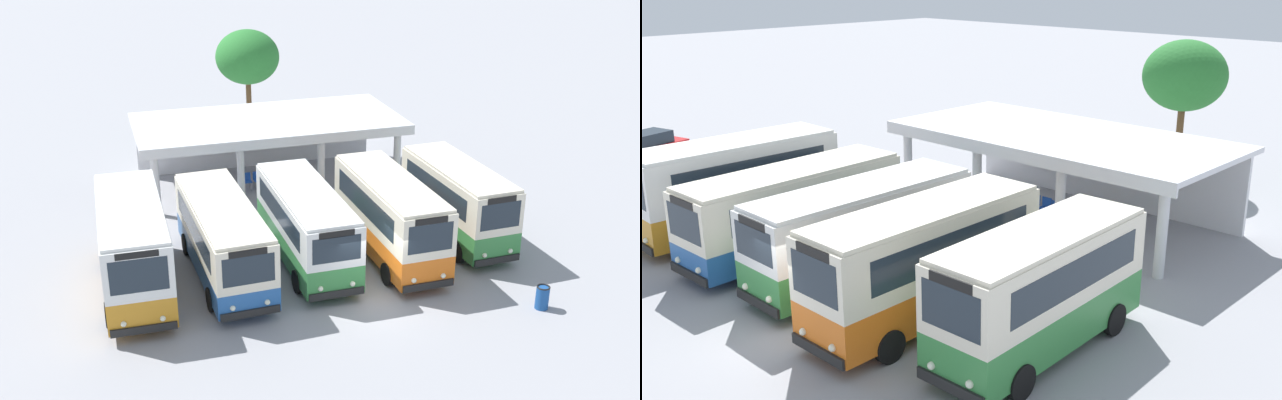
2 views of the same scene
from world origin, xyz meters
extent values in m
plane|color=#939399|center=(0.00, 0.00, 0.00)|extent=(180.00, 180.00, 0.00)
cylinder|color=black|center=(-7.13, 1.00, 0.45)|extent=(0.24, 0.90, 0.90)
cylinder|color=black|center=(-9.36, 1.04, 0.45)|extent=(0.24, 0.90, 0.90)
cylinder|color=black|center=(-7.05, 5.65, 0.45)|extent=(0.24, 0.90, 0.90)
cylinder|color=black|center=(-9.28, 5.69, 0.45)|extent=(0.24, 0.90, 0.90)
cube|color=orange|center=(-8.20, 3.35, 0.96)|extent=(2.47, 7.54, 1.16)
cube|color=silver|center=(-8.20, 3.35, 2.47)|extent=(2.47, 7.54, 1.85)
cube|color=silver|center=(-8.20, 3.35, 3.46)|extent=(2.39, 7.32, 0.12)
cube|color=black|center=(-8.27, -0.43, 0.52)|extent=(2.22, 0.14, 0.28)
cube|color=#1E2833|center=(-8.27, -0.39, 2.52)|extent=(1.91, 0.08, 1.20)
cube|color=black|center=(-8.27, -0.39, 3.28)|extent=(1.40, 0.08, 0.24)
cube|color=#1E2833|center=(-7.05, 3.43, 2.52)|extent=(0.15, 6.00, 1.02)
cube|color=#1E2833|center=(-9.36, 3.47, 2.52)|extent=(0.15, 6.00, 1.02)
sphere|color=#EAEACC|center=(-7.63, -0.43, 0.83)|extent=(0.20, 0.20, 0.20)
sphere|color=#EAEACC|center=(-8.91, -0.41, 0.83)|extent=(0.20, 0.20, 0.20)
cylinder|color=black|center=(-3.63, 1.13, 0.45)|extent=(0.25, 0.91, 0.90)
cylinder|color=black|center=(-5.77, 1.04, 0.45)|extent=(0.25, 0.91, 0.90)
cylinder|color=black|center=(-3.82, 6.04, 0.45)|extent=(0.25, 0.91, 0.90)
cylinder|color=black|center=(-5.96, 5.95, 0.45)|extent=(0.25, 0.91, 0.90)
cube|color=#23569E|center=(-4.80, 3.54, 0.84)|extent=(2.55, 8.01, 0.92)
cube|color=beige|center=(-4.80, 3.54, 2.12)|extent=(2.55, 8.01, 1.64)
cube|color=beige|center=(-4.80, 3.54, 3.00)|extent=(2.48, 7.77, 0.12)
cube|color=black|center=(-4.64, -0.45, 0.52)|extent=(2.14, 0.18, 0.28)
cube|color=#1E2833|center=(-4.64, -0.41, 2.17)|extent=(1.84, 0.12, 1.06)
cube|color=black|center=(-4.64, -0.41, 2.82)|extent=(1.35, 0.10, 0.24)
cube|color=#1E2833|center=(-3.69, 3.68, 2.17)|extent=(0.29, 6.34, 0.90)
cube|color=#1E2833|center=(-5.91, 3.60, 2.17)|extent=(0.29, 6.34, 0.90)
sphere|color=#EAEACC|center=(-4.02, -0.42, 0.83)|extent=(0.20, 0.20, 0.20)
sphere|color=#EAEACC|center=(-5.26, -0.46, 0.83)|extent=(0.20, 0.20, 0.20)
cylinder|color=black|center=(-0.31, 1.44, 0.45)|extent=(0.23, 0.90, 0.90)
cylinder|color=black|center=(-2.43, 1.42, 0.45)|extent=(0.23, 0.90, 0.90)
cylinder|color=black|center=(-0.35, 6.15, 0.45)|extent=(0.23, 0.90, 0.90)
cylinder|color=black|center=(-2.47, 6.14, 0.45)|extent=(0.23, 0.90, 0.90)
cube|color=#337F3D|center=(-1.39, 3.79, 0.94)|extent=(2.29, 7.63, 1.11)
cube|color=silver|center=(-1.39, 3.79, 2.25)|extent=(2.29, 7.63, 1.51)
cube|color=silver|center=(-1.39, 3.79, 3.07)|extent=(2.22, 7.40, 0.12)
cube|color=black|center=(-1.36, -0.05, 0.52)|extent=(2.11, 0.12, 0.28)
cube|color=#1E2833|center=(-1.36, 0.00, 2.30)|extent=(1.82, 0.07, 0.98)
cube|color=black|center=(-1.36, 0.00, 2.89)|extent=(1.34, 0.06, 0.24)
cube|color=#1E2833|center=(-0.29, 3.90, 2.30)|extent=(0.09, 6.09, 0.83)
cube|color=#1E2833|center=(-2.49, 3.88, 2.30)|extent=(0.09, 6.09, 0.83)
sphere|color=#EAEACC|center=(-0.74, -0.03, 0.83)|extent=(0.20, 0.20, 0.20)
sphere|color=#EAEACC|center=(-1.97, -0.04, 0.83)|extent=(0.20, 0.20, 0.20)
cylinder|color=black|center=(3.09, 1.00, 0.45)|extent=(0.24, 0.90, 0.90)
cylinder|color=black|center=(1.03, 0.97, 0.45)|extent=(0.24, 0.90, 0.90)
cylinder|color=black|center=(3.01, 5.61, 0.45)|extent=(0.24, 0.90, 0.90)
cylinder|color=black|center=(0.95, 5.57, 0.45)|extent=(0.24, 0.90, 0.90)
cube|color=orange|center=(2.02, 3.29, 0.96)|extent=(2.30, 7.46, 1.16)
cube|color=beige|center=(2.02, 3.29, 2.40)|extent=(2.30, 7.46, 1.70)
cube|color=beige|center=(2.02, 3.29, 3.31)|extent=(2.23, 7.24, 0.12)
cube|color=black|center=(2.09, -0.46, 0.52)|extent=(2.06, 0.14, 0.28)
cube|color=#1E2833|center=(2.09, -0.41, 2.45)|extent=(1.77, 0.08, 1.11)
cube|color=black|center=(2.09, -0.41, 3.13)|extent=(1.30, 0.07, 0.24)
cube|color=#1E2833|center=(3.09, 3.41, 2.45)|extent=(0.15, 5.94, 0.94)
cube|color=#1E2833|center=(0.95, 3.37, 2.45)|extent=(0.15, 5.94, 0.94)
sphere|color=#EAEACC|center=(2.68, -0.44, 0.83)|extent=(0.20, 0.20, 0.20)
sphere|color=#EAEACC|center=(1.49, -0.46, 0.83)|extent=(0.20, 0.20, 0.20)
cylinder|color=black|center=(6.52, 2.01, 0.45)|extent=(0.26, 0.91, 0.90)
cylinder|color=black|center=(4.50, 1.93, 0.45)|extent=(0.26, 0.91, 0.90)
cylinder|color=black|center=(6.35, 6.18, 0.45)|extent=(0.26, 0.91, 0.90)
cylinder|color=black|center=(4.34, 6.10, 0.45)|extent=(0.26, 0.91, 0.90)
cube|color=#337F3D|center=(5.43, 4.05, 0.96)|extent=(2.38, 6.82, 1.15)
cube|color=beige|center=(5.43, 4.05, 2.37)|extent=(2.38, 6.82, 1.66)
cube|color=beige|center=(5.43, 4.05, 3.26)|extent=(2.31, 6.61, 0.12)
cube|color=black|center=(5.56, 0.66, 0.52)|extent=(2.01, 0.18, 0.28)
cube|color=#1E2833|center=(5.56, 0.70, 2.42)|extent=(1.74, 0.12, 1.08)
cube|color=black|center=(5.56, 0.70, 3.08)|extent=(1.27, 0.10, 0.24)
cube|color=#1E2833|center=(6.47, 4.20, 2.42)|extent=(0.25, 5.39, 0.91)
cube|color=#1E2833|center=(4.38, 4.11, 2.42)|extent=(0.25, 5.39, 0.91)
sphere|color=#EAEACC|center=(6.14, 0.69, 0.83)|extent=(0.20, 0.20, 0.20)
sphere|color=#EAEACC|center=(4.98, 0.64, 0.83)|extent=(0.20, 0.20, 0.20)
cylinder|color=silver|center=(-6.62, 10.43, 1.60)|extent=(0.36, 0.36, 3.20)
cylinder|color=silver|center=(-2.65, 10.43, 1.60)|extent=(0.36, 0.36, 3.20)
cylinder|color=silver|center=(1.32, 10.43, 1.60)|extent=(0.36, 0.36, 3.20)
cylinder|color=silver|center=(5.30, 10.43, 1.60)|extent=(0.36, 0.36, 3.20)
cube|color=silver|center=(-0.66, 15.92, 1.60)|extent=(12.72, 0.20, 3.20)
cube|color=silver|center=(-0.66, 13.07, 3.30)|extent=(13.22, 6.39, 0.20)
cube|color=silver|center=(-0.66, 9.93, 3.06)|extent=(13.22, 0.10, 0.28)
cylinder|color=slate|center=(-1.80, 12.16, 0.22)|extent=(0.03, 0.03, 0.44)
cylinder|color=slate|center=(-2.15, 12.16, 0.22)|extent=(0.03, 0.03, 0.44)
cylinder|color=slate|center=(-1.80, 12.51, 0.22)|extent=(0.03, 0.03, 0.44)
cylinder|color=slate|center=(-2.15, 12.51, 0.22)|extent=(0.03, 0.03, 0.44)
cube|color=#1E4CB2|center=(-1.98, 12.34, 0.46)|extent=(0.44, 0.44, 0.04)
cube|color=#1E4CB2|center=(-1.98, 12.54, 0.66)|extent=(0.44, 0.04, 0.40)
cylinder|color=slate|center=(-1.23, 12.19, 0.22)|extent=(0.03, 0.03, 0.44)
cylinder|color=slate|center=(-1.58, 12.19, 0.22)|extent=(0.03, 0.03, 0.44)
cylinder|color=slate|center=(-1.23, 12.55, 0.22)|extent=(0.03, 0.03, 0.44)
cylinder|color=slate|center=(-1.58, 12.54, 0.22)|extent=(0.03, 0.03, 0.44)
cube|color=#1E4CB2|center=(-1.41, 12.37, 0.46)|extent=(0.44, 0.44, 0.04)
cube|color=#1E4CB2|center=(-1.41, 12.57, 0.66)|extent=(0.44, 0.04, 0.40)
cylinder|color=slate|center=(-0.66, 12.18, 0.22)|extent=(0.03, 0.03, 0.44)
cylinder|color=slate|center=(-1.01, 12.18, 0.22)|extent=(0.03, 0.03, 0.44)
cylinder|color=slate|center=(-0.66, 12.53, 0.22)|extent=(0.03, 0.03, 0.44)
cylinder|color=slate|center=(-1.01, 12.53, 0.22)|extent=(0.03, 0.03, 0.44)
cube|color=#1E4CB2|center=(-0.83, 12.35, 0.46)|extent=(0.44, 0.44, 0.04)
cube|color=#1E4CB2|center=(-0.84, 12.55, 0.66)|extent=(0.44, 0.04, 0.40)
cylinder|color=slate|center=(-0.09, 12.05, 0.22)|extent=(0.03, 0.03, 0.44)
cylinder|color=slate|center=(-0.44, 12.05, 0.22)|extent=(0.03, 0.03, 0.44)
cylinder|color=slate|center=(-0.09, 12.41, 0.22)|extent=(0.03, 0.03, 0.44)
cylinder|color=slate|center=(-0.44, 12.40, 0.22)|extent=(0.03, 0.03, 0.44)
cube|color=#1E4CB2|center=(-0.26, 12.23, 0.46)|extent=(0.44, 0.44, 0.04)
cube|color=#1E4CB2|center=(-0.27, 12.43, 0.66)|extent=(0.44, 0.04, 0.40)
cylinder|color=brown|center=(0.13, 21.19, 1.72)|extent=(0.32, 0.32, 3.44)
ellipsoid|color=#28722D|center=(0.13, 21.19, 4.85)|extent=(3.76, 3.76, 3.20)
cylinder|color=#19478C|center=(5.72, -2.37, 0.42)|extent=(0.48, 0.48, 0.85)
torus|color=black|center=(5.72, -2.37, 0.87)|extent=(0.49, 0.49, 0.06)
camera|label=1|loc=(-9.31, -23.60, 14.36)|focal=43.71mm
camera|label=2|loc=(15.64, -9.42, 9.54)|focal=40.77mm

